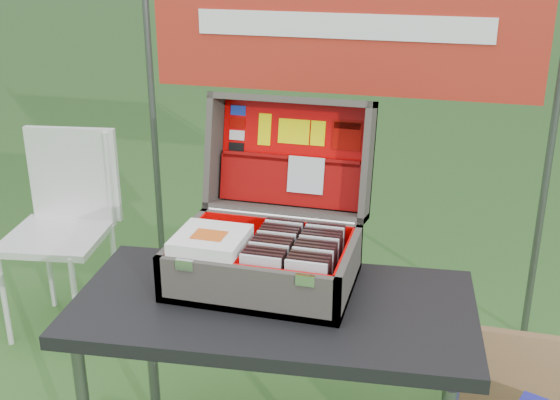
% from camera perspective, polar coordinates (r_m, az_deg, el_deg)
% --- Properties ---
extents(table_top, '(1.16, 0.66, 0.04)m').
position_cam_1_polar(table_top, '(1.98, -0.54, -8.74)').
color(table_top, black).
rests_on(table_top, ground).
extents(table_leg_bl, '(0.04, 0.04, 0.66)m').
position_cam_1_polar(table_leg_bl, '(2.49, -10.41, -11.61)').
color(table_leg_bl, '#59595B').
rests_on(table_leg_bl, ground).
extents(table_leg_br, '(0.04, 0.04, 0.66)m').
position_cam_1_polar(table_leg_br, '(2.30, 13.50, -15.01)').
color(table_leg_br, '#59595B').
rests_on(table_leg_br, ground).
extents(suitcase, '(0.52, 0.53, 0.48)m').
position_cam_1_polar(suitcase, '(2.01, -0.90, 0.02)').
color(suitcase, '#564F48').
rests_on(suitcase, table).
extents(suitcase_base_bottom, '(0.52, 0.37, 0.02)m').
position_cam_1_polar(suitcase_base_bottom, '(2.06, -1.32, -6.57)').
color(suitcase_base_bottom, '#564F48').
rests_on(suitcase_base_bottom, table_top).
extents(suitcase_base_wall_front, '(0.52, 0.02, 0.14)m').
position_cam_1_polar(suitcase_base_wall_front, '(1.88, -2.85, -7.37)').
color(suitcase_base_wall_front, '#564F48').
rests_on(suitcase_base_wall_front, table_top).
extents(suitcase_base_wall_back, '(0.52, 0.02, 0.14)m').
position_cam_1_polar(suitcase_base_wall_back, '(2.18, -0.05, -3.13)').
color(suitcase_base_wall_back, '#564F48').
rests_on(suitcase_base_wall_back, table_top).
extents(suitcase_base_wall_left, '(0.02, 0.37, 0.14)m').
position_cam_1_polar(suitcase_base_wall_left, '(2.11, -7.84, -4.27)').
color(suitcase_base_wall_left, '#564F48').
rests_on(suitcase_base_wall_left, table_top).
extents(suitcase_base_wall_right, '(0.02, 0.37, 0.14)m').
position_cam_1_polar(suitcase_base_wall_right, '(1.98, 5.60, -5.91)').
color(suitcase_base_wall_right, '#564F48').
rests_on(suitcase_base_wall_right, table_top).
extents(suitcase_liner_floor, '(0.48, 0.33, 0.01)m').
position_cam_1_polar(suitcase_liner_floor, '(2.05, -1.33, -6.24)').
color(suitcase_liner_floor, '#F10700').
rests_on(suitcase_liner_floor, suitcase_base_bottom).
extents(suitcase_latch_left, '(0.05, 0.01, 0.03)m').
position_cam_1_polar(suitcase_latch_left, '(1.90, -7.76, -5.26)').
color(suitcase_latch_left, silver).
rests_on(suitcase_latch_left, suitcase_base_wall_front).
extents(suitcase_latch_right, '(0.05, 0.01, 0.03)m').
position_cam_1_polar(suitcase_latch_right, '(1.81, 2.07, -6.53)').
color(suitcase_latch_right, silver).
rests_on(suitcase_latch_right, suitcase_base_wall_front).
extents(suitcase_hinge, '(0.46, 0.02, 0.02)m').
position_cam_1_polar(suitcase_hinge, '(2.16, 0.02, -1.36)').
color(suitcase_hinge, silver).
rests_on(suitcase_hinge, suitcase_base_wall_back).
extents(suitcase_lid_back, '(0.52, 0.10, 0.36)m').
position_cam_1_polar(suitcase_lid_back, '(2.26, 1.13, 3.73)').
color(suitcase_lid_back, '#564F48').
rests_on(suitcase_lid_back, suitcase_base_wall_back).
extents(suitcase_lid_rim_far, '(0.52, 0.14, 0.05)m').
position_cam_1_polar(suitcase_lid_rim_far, '(2.20, 1.05, 8.15)').
color(suitcase_lid_rim_far, '#564F48').
rests_on(suitcase_lid_rim_far, suitcase_lid_back).
extents(suitcase_lid_rim_near, '(0.52, 0.14, 0.05)m').
position_cam_1_polar(suitcase_lid_rim_near, '(2.23, 0.49, -0.83)').
color(suitcase_lid_rim_near, '#564F48').
rests_on(suitcase_lid_rim_near, suitcase_lid_back).
extents(suitcase_lid_rim_left, '(0.02, 0.22, 0.39)m').
position_cam_1_polar(suitcase_lid_rim_left, '(2.28, -5.30, 4.11)').
color(suitcase_lid_rim_left, '#564F48').
rests_on(suitcase_lid_rim_left, suitcase_lid_back).
extents(suitcase_lid_rim_right, '(0.02, 0.22, 0.39)m').
position_cam_1_polar(suitcase_lid_rim_right, '(2.16, 7.16, 3.08)').
color(suitcase_lid_rim_right, '#564F48').
rests_on(suitcase_lid_rim_right, suitcase_lid_back).
extents(suitcase_lid_liner, '(0.47, 0.08, 0.32)m').
position_cam_1_polar(suitcase_lid_liner, '(2.25, 1.05, 3.71)').
color(suitcase_lid_liner, '#F10700').
rests_on(suitcase_lid_liner, suitcase_lid_back).
extents(suitcase_liner_wall_front, '(0.48, 0.01, 0.12)m').
position_cam_1_polar(suitcase_liner_wall_front, '(1.89, -2.73, -6.91)').
color(suitcase_liner_wall_front, '#F10700').
rests_on(suitcase_liner_wall_front, suitcase_base_bottom).
extents(suitcase_liner_wall_back, '(0.48, 0.01, 0.12)m').
position_cam_1_polar(suitcase_liner_wall_back, '(2.16, -0.14, -3.03)').
color(suitcase_liner_wall_back, '#F10700').
rests_on(suitcase_liner_wall_back, suitcase_base_bottom).
extents(suitcase_liner_wall_left, '(0.01, 0.33, 0.12)m').
position_cam_1_polar(suitcase_liner_wall_left, '(2.10, -7.52, -4.06)').
color(suitcase_liner_wall_left, '#F10700').
rests_on(suitcase_liner_wall_left, suitcase_base_bottom).
extents(suitcase_liner_wall_right, '(0.01, 0.33, 0.12)m').
position_cam_1_polar(suitcase_liner_wall_right, '(1.98, 5.23, -5.60)').
color(suitcase_liner_wall_right, '#F10700').
rests_on(suitcase_liner_wall_right, suitcase_base_bottom).
extents(suitcase_lid_pocket, '(0.46, 0.06, 0.15)m').
position_cam_1_polar(suitcase_lid_pocket, '(2.24, 0.80, 1.51)').
color(suitcase_lid_pocket, '#860606').
rests_on(suitcase_lid_pocket, suitcase_lid_liner).
extents(suitcase_pocket_edge, '(0.45, 0.02, 0.02)m').
position_cam_1_polar(suitcase_pocket_edge, '(2.23, 0.88, 3.37)').
color(suitcase_pocket_edge, '#860606').
rests_on(suitcase_pocket_edge, suitcase_lid_pocket).
extents(suitcase_pocket_cd, '(0.12, 0.04, 0.11)m').
position_cam_1_polar(suitcase_pocket_cd, '(2.21, 2.12, 2.04)').
color(suitcase_pocket_cd, silver).
rests_on(suitcase_pocket_cd, suitcase_lid_pocket).
extents(lid_sticker_cc_a, '(0.05, 0.01, 0.03)m').
position_cam_1_polar(lid_sticker_cc_a, '(2.29, -3.41, 7.28)').
color(lid_sticker_cc_a, '#1933B2').
rests_on(lid_sticker_cc_a, suitcase_lid_liner).
extents(lid_sticker_cc_b, '(0.05, 0.01, 0.03)m').
position_cam_1_polar(lid_sticker_cc_b, '(2.29, -3.47, 6.28)').
color(lid_sticker_cc_b, '#9E0500').
rests_on(lid_sticker_cc_b, suitcase_lid_liner).
extents(lid_sticker_cc_c, '(0.05, 0.01, 0.03)m').
position_cam_1_polar(lid_sticker_cc_c, '(2.29, -3.52, 5.28)').
color(lid_sticker_cc_c, white).
rests_on(lid_sticker_cc_c, suitcase_lid_liner).
extents(lid_sticker_cc_d, '(0.05, 0.01, 0.03)m').
position_cam_1_polar(lid_sticker_cc_d, '(2.29, -3.57, 4.29)').
color(lid_sticker_cc_d, black).
rests_on(lid_sticker_cc_d, suitcase_lid_liner).
extents(lid_card_neon_tall, '(0.04, 0.03, 0.10)m').
position_cam_1_polar(lid_card_neon_tall, '(2.26, -1.26, 5.76)').
color(lid_card_neon_tall, '#F6F301').
rests_on(lid_card_neon_tall, suitcase_lid_liner).
extents(lid_card_neon_main, '(0.10, 0.02, 0.08)m').
position_cam_1_polar(lid_card_neon_main, '(2.24, 1.13, 5.58)').
color(lid_card_neon_main, '#F6F301').
rests_on(lid_card_neon_main, suitcase_lid_liner).
extents(lid_card_neon_small, '(0.05, 0.02, 0.08)m').
position_cam_1_polar(lid_card_neon_small, '(2.22, 3.10, 5.43)').
color(lid_card_neon_small, '#F6F301').
rests_on(lid_card_neon_small, suitcase_lid_liner).
extents(lid_sticker_band, '(0.09, 0.02, 0.09)m').
position_cam_1_polar(lid_sticker_band, '(2.20, 5.45, 5.25)').
color(lid_sticker_band, '#9E0500').
rests_on(lid_sticker_band, suitcase_lid_liner).
extents(lid_sticker_band_bar, '(0.08, 0.01, 0.02)m').
position_cam_1_polar(lid_sticker_band_bar, '(2.20, 5.51, 6.02)').
color(lid_sticker_band_bar, black).
rests_on(lid_sticker_band_bar, suitcase_lid_liner).
extents(cd_left_0, '(0.11, 0.01, 0.13)m').
position_cam_1_polar(cd_left_0, '(1.89, -1.60, -6.40)').
color(cd_left_0, silver).
rests_on(cd_left_0, suitcase_liner_floor).
extents(cd_left_1, '(0.11, 0.01, 0.13)m').
position_cam_1_polar(cd_left_1, '(1.91, -1.42, -6.13)').
color(cd_left_1, black).
rests_on(cd_left_1, suitcase_liner_floor).
extents(cd_left_2, '(0.11, 0.01, 0.13)m').
position_cam_1_polar(cd_left_2, '(1.93, -1.25, -5.86)').
color(cd_left_2, black).
rests_on(cd_left_2, suitcase_liner_floor).
extents(cd_left_3, '(0.11, 0.01, 0.13)m').
position_cam_1_polar(cd_left_3, '(1.94, -1.08, -5.60)').
color(cd_left_3, black).
rests_on(cd_left_3, suitcase_liner_floor).
extents(cd_left_4, '(0.11, 0.01, 0.13)m').
position_cam_1_polar(cd_left_4, '(1.96, -0.92, -5.34)').
color(cd_left_4, silver).
rests_on(cd_left_4, suitcase_liner_floor).
extents(cd_left_5, '(0.11, 0.01, 0.13)m').
position_cam_1_polar(cd_left_5, '(1.98, -0.75, -5.09)').
color(cd_left_5, black).
rests_on(cd_left_5, suitcase_liner_floor).
extents(cd_left_6, '(0.11, 0.01, 0.13)m').
position_cam_1_polar(cd_left_6, '(2.00, -0.59, -4.84)').
color(cd_left_6, black).
rests_on(cd_left_6, suitcase_liner_floor).
extents(cd_left_7, '(0.11, 0.01, 0.13)m').
position_cam_1_polar(cd_left_7, '(2.01, -0.44, -4.59)').
color(cd_left_7, black).
rests_on(cd_left_7, suitcase_liner_floor).
extents(cd_left_8, '(0.11, 0.01, 0.13)m').
position_cam_1_polar(cd_left_8, '(2.03, -0.28, -4.35)').
color(cd_left_8, silver).
rests_on(cd_left_8, suitcase_liner_floor).
extents(cd_left_9, '(0.11, 0.01, 0.13)m').
position_cam_1_polar(cd_left_9, '(2.05, -0.13, -4.12)').
color(cd_left_9, black).
rests_on(cd_left_9, suitcase_liner_floor).
extents(cd_left_10, '(0.11, 0.01, 0.13)m').
position_cam_1_polar(cd_left_10, '(2.07, 0.02, -3.88)').
color(cd_left_10, black).
rests_on(cd_left_10, suitcase_liner_floor).
extents(cd_left_11, '(0.11, 0.01, 0.13)m').
position_cam_1_polar(cd_left_11, '(2.08, 0.16, -3.65)').
color(cd_left_11, black).
rests_on(cd_left_11, suitcase_liner_floor).
extents(cd_left_12, '(0.11, 0.01, 0.13)m').
position_cam_1_polar(cd_left_12, '(2.10, 0.30, -3.43)').
color(cd_left_12, silver).
rests_on(cd_left_12, suitcase_liner_floor).
extents(cd_left_13, '(0.11, 0.01, 0.13)m').
position_cam_1_polar(cd_left_13, '(2.12, 0.44, -3.21)').
color(cd_left_13, black).
rests_on(cd_left_13, suitcase_liner_floor).
extents(cd_right_0, '(0.11, 0.01, 0.13)m').
position_cam_1_polar(cd_right_0, '(1.86, 2.10, -6.87)').
color(cd_right_0, silver).
rests_on(cd_right_0, suitcase_liner_floor).
extents(cd_right_1, '(0.11, 0.01, 0.13)m').
position_cam_1_polar(cd_right_1, '(1.88, 2.24, -6.58)').
color(cd_right_1, black).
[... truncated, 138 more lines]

